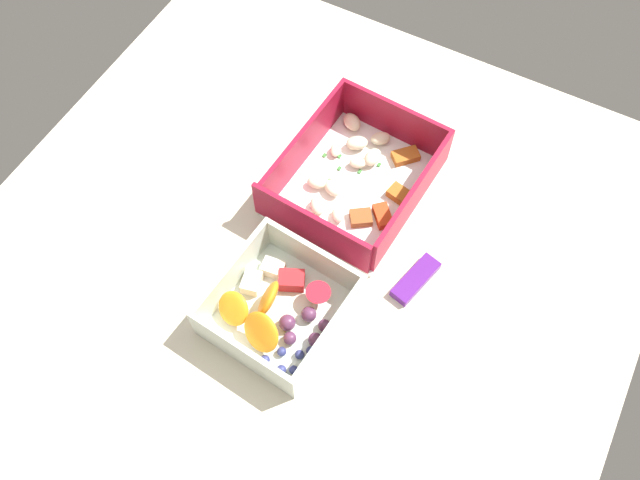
# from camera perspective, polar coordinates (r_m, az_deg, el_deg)

# --- Properties ---
(table_surface) EXTENTS (0.80, 0.80, 0.02)m
(table_surface) POSITION_cam_1_polar(r_m,az_deg,el_deg) (0.82, -1.25, -1.35)
(table_surface) COLOR beige
(table_surface) RESTS_ON ground
(pasta_container) EXTENTS (0.21, 0.18, 0.07)m
(pasta_container) POSITION_cam_1_polar(r_m,az_deg,el_deg) (0.85, 3.14, 5.40)
(pasta_container) COLOR white
(pasta_container) RESTS_ON table_surface
(fruit_bowl) EXTENTS (0.16, 0.15, 0.06)m
(fruit_bowl) POSITION_cam_1_polar(r_m,az_deg,el_deg) (0.76, -3.60, -5.93)
(fruit_bowl) COLOR silver
(fruit_bowl) RESTS_ON table_surface
(candy_bar) EXTENTS (0.07, 0.04, 0.01)m
(candy_bar) POSITION_cam_1_polar(r_m,az_deg,el_deg) (0.80, 8.28, -3.39)
(candy_bar) COLOR #51197A
(candy_bar) RESTS_ON table_surface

